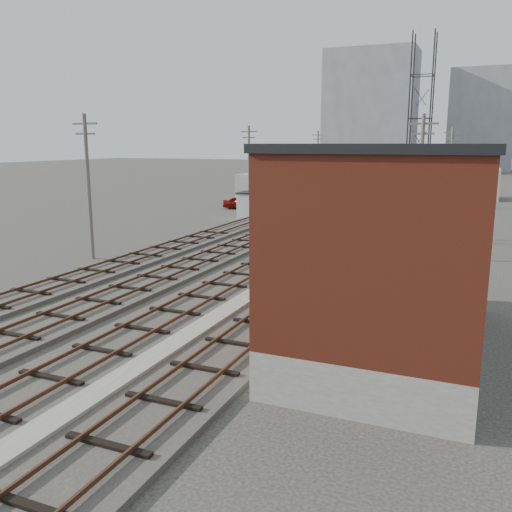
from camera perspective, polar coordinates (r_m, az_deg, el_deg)
The scene contains 23 objects.
ground at distance 68.31m, azimuth 14.13°, elevation 5.36°, with size 320.00×320.00×0.00m, color #282621.
track_right at distance 47.33m, azimuth 13.16°, elevation 2.82°, with size 3.20×90.00×0.39m.
track_mid_right at distance 48.15m, azimuth 8.46°, elevation 3.15°, with size 3.20×90.00×0.39m.
track_mid_left at distance 49.28m, azimuth 3.95°, elevation 3.45°, with size 3.20×90.00×0.39m.
track_left at distance 50.70m, azimuth -0.34°, elevation 3.71°, with size 3.20×90.00×0.39m.
platform_curb at distance 24.34m, azimuth -1.83°, elevation -5.18°, with size 0.90×28.00×0.26m, color gray.
brick_building at distance 19.68m, azimuth 14.43°, elevation 0.86°, with size 6.54×12.20×7.22m.
lattice_tower at distance 42.42m, azimuth 16.76°, elevation 11.66°, with size 1.60×1.60×15.00m.
utility_pole_left_a at distance 35.49m, azimuth -17.23°, elevation 7.33°, with size 1.80×0.24×9.00m.
utility_pole_left_b at distance 56.94m, azimuth -0.75°, elevation 9.34°, with size 1.80×0.24×9.00m.
utility_pole_left_c at distance 80.47m, azimuth 6.49°, elevation 9.98°, with size 1.80×0.24×9.00m.
utility_pole_right_a at distance 35.43m, azimuth 16.85°, elevation 7.35°, with size 1.80×0.24×9.00m.
utility_pole_right_b at distance 65.30m, azimuth 19.77°, elevation 8.97°, with size 1.80×0.24×9.00m.
apartment_left at distance 145.13m, azimuth 11.95°, elevation 14.62°, with size 22.00×14.00×30.00m, color gray.
apartment_right at distance 157.27m, azimuth 22.59°, elevation 13.02°, with size 16.00×12.00×26.00m, color gray.
shed_left at distance 72.31m, azimuth 1.48°, elevation 7.32°, with size 8.00×5.00×3.20m, color gray.
shed_right at distance 77.34m, azimuth 22.02°, elevation 7.06°, with size 6.00×6.00×4.00m, color gray.
signal_mast at distance 17.69m, azimuth 0.29°, elevation -3.57°, with size 0.40×0.42×4.28m.
switch_stand at distance 44.64m, azimuth 1.81°, elevation 3.32°, with size 0.34×0.34×1.40m.
site_trailer at distance 52.08m, azimuth 1.55°, elevation 5.27°, with size 6.41×3.12×2.63m.
car_red at distance 61.02m, azimuth -1.59°, elevation 5.63°, with size 1.63×4.05×1.38m, color maroon.
car_silver at distance 65.48m, azimuth -0.59°, elevation 6.02°, with size 1.38×3.96×1.30m, color #A8ABB0.
car_grey at distance 64.08m, azimuth 0.73°, elevation 5.89°, with size 1.81×4.45×1.29m, color slate.
Camera 1 is at (10.23, -7.15, 7.24)m, focal length 38.00 mm.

